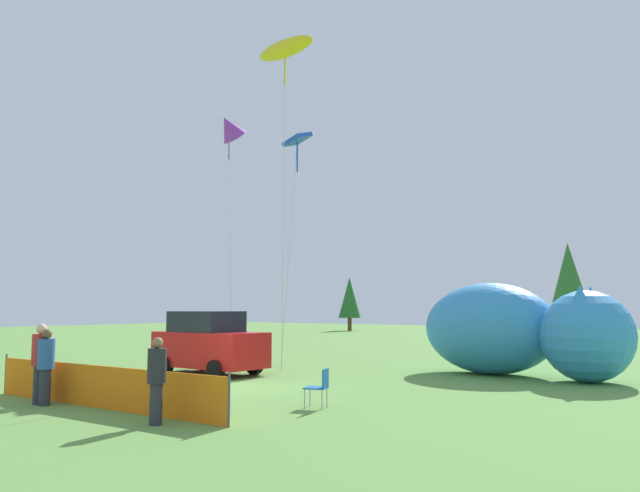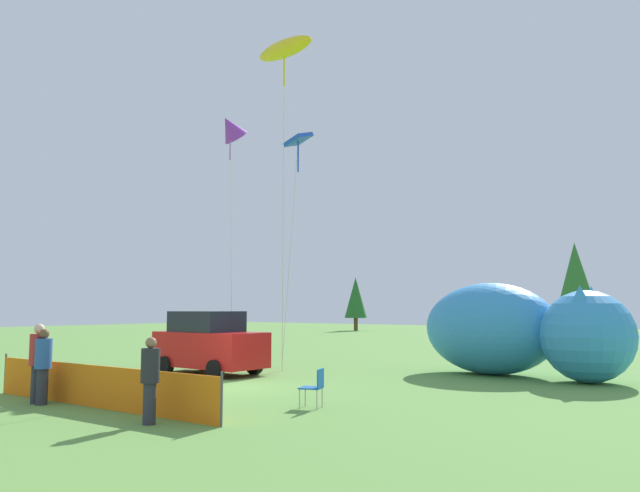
{
  "view_description": "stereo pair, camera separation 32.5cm",
  "coord_description": "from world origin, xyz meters",
  "px_view_note": "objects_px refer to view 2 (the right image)",
  "views": [
    {
      "loc": [
        12.64,
        -12.98,
        2.25
      ],
      "look_at": [
        0.06,
        4.62,
        4.39
      ],
      "focal_mm": 35.0,
      "sensor_mm": 36.0,
      "label": 1
    },
    {
      "loc": [
        12.91,
        -12.79,
        2.25
      ],
      "look_at": [
        0.06,
        4.62,
        4.39
      ],
      "focal_mm": 35.0,
      "sensor_mm": 36.0,
      "label": 2
    }
  ],
  "objects_px": {
    "parked_car": "(209,343)",
    "kite_purple_delta": "(231,129)",
    "inflatable_cat": "(516,333)",
    "spectator_in_white_shirt": "(150,377)",
    "kite_blue_box": "(298,144)",
    "spectator_in_yellow_shirt": "(38,360)",
    "spectator_in_red_shirt": "(43,363)",
    "kite_yellow_hero": "(284,50)",
    "folding_chair": "(315,385)"
  },
  "relations": [
    {
      "from": "parked_car",
      "to": "kite_purple_delta",
      "type": "height_order",
      "value": "kite_purple_delta"
    },
    {
      "from": "inflatable_cat",
      "to": "spectator_in_white_shirt",
      "type": "xyz_separation_m",
      "value": [
        -2.91,
        -12.47,
        -0.51
      ]
    },
    {
      "from": "spectator_in_white_shirt",
      "to": "kite_purple_delta",
      "type": "height_order",
      "value": "kite_purple_delta"
    },
    {
      "from": "spectator_in_white_shirt",
      "to": "kite_blue_box",
      "type": "bearing_deg",
      "value": 114.55
    },
    {
      "from": "spectator_in_white_shirt",
      "to": "kite_purple_delta",
      "type": "distance_m",
      "value": 14.68
    },
    {
      "from": "parked_car",
      "to": "spectator_in_yellow_shirt",
      "type": "height_order",
      "value": "parked_car"
    },
    {
      "from": "spectator_in_red_shirt",
      "to": "kite_yellow_hero",
      "type": "height_order",
      "value": "kite_yellow_hero"
    },
    {
      "from": "spectator_in_red_shirt",
      "to": "spectator_in_yellow_shirt",
      "type": "distance_m",
      "value": 0.31
    },
    {
      "from": "spectator_in_yellow_shirt",
      "to": "kite_purple_delta",
      "type": "bearing_deg",
      "value": 107.97
    },
    {
      "from": "spectator_in_yellow_shirt",
      "to": "spectator_in_white_shirt",
      "type": "bearing_deg",
      "value": -1.58
    },
    {
      "from": "kite_yellow_hero",
      "to": "kite_blue_box",
      "type": "distance_m",
      "value": 4.24
    },
    {
      "from": "folding_chair",
      "to": "kite_yellow_hero",
      "type": "height_order",
      "value": "kite_yellow_hero"
    },
    {
      "from": "folding_chair",
      "to": "inflatable_cat",
      "type": "xyz_separation_m",
      "value": [
        1.48,
        9.03,
        0.9
      ]
    },
    {
      "from": "kite_yellow_hero",
      "to": "spectator_in_white_shirt",
      "type": "bearing_deg",
      "value": -68.09
    },
    {
      "from": "parked_car",
      "to": "inflatable_cat",
      "type": "height_order",
      "value": "inflatable_cat"
    },
    {
      "from": "inflatable_cat",
      "to": "spectator_in_yellow_shirt",
      "type": "bearing_deg",
      "value": -110.38
    },
    {
      "from": "parked_car",
      "to": "spectator_in_white_shirt",
      "type": "distance_m",
      "value": 9.14
    },
    {
      "from": "inflatable_cat",
      "to": "spectator_in_red_shirt",
      "type": "relative_size",
      "value": 4.15
    },
    {
      "from": "folding_chair",
      "to": "spectator_in_red_shirt",
      "type": "bearing_deg",
      "value": 12.37
    },
    {
      "from": "kite_yellow_hero",
      "to": "spectator_in_yellow_shirt",
      "type": "bearing_deg",
      "value": -98.71
    },
    {
      "from": "kite_purple_delta",
      "to": "kite_blue_box",
      "type": "distance_m",
      "value": 2.83
    },
    {
      "from": "inflatable_cat",
      "to": "spectator_in_yellow_shirt",
      "type": "distance_m",
      "value": 14.31
    },
    {
      "from": "folding_chair",
      "to": "kite_blue_box",
      "type": "distance_m",
      "value": 12.68
    },
    {
      "from": "folding_chair",
      "to": "spectator_in_white_shirt",
      "type": "height_order",
      "value": "spectator_in_white_shirt"
    },
    {
      "from": "parked_car",
      "to": "spectator_in_yellow_shirt",
      "type": "relative_size",
      "value": 2.12
    },
    {
      "from": "spectator_in_white_shirt",
      "to": "kite_purple_delta",
      "type": "relative_size",
      "value": 0.17
    },
    {
      "from": "spectator_in_white_shirt",
      "to": "kite_purple_delta",
      "type": "bearing_deg",
      "value": 127.68
    },
    {
      "from": "folding_chair",
      "to": "kite_purple_delta",
      "type": "bearing_deg",
      "value": -54.02
    },
    {
      "from": "inflatable_cat",
      "to": "kite_blue_box",
      "type": "bearing_deg",
      "value": -158.11
    },
    {
      "from": "parked_car",
      "to": "spectator_in_white_shirt",
      "type": "bearing_deg",
      "value": -49.76
    },
    {
      "from": "kite_yellow_hero",
      "to": "kite_purple_delta",
      "type": "relative_size",
      "value": 1.14
    },
    {
      "from": "spectator_in_yellow_shirt",
      "to": "inflatable_cat",
      "type": "bearing_deg",
      "value": 59.76
    },
    {
      "from": "inflatable_cat",
      "to": "spectator_in_white_shirt",
      "type": "height_order",
      "value": "inflatable_cat"
    },
    {
      "from": "spectator_in_red_shirt",
      "to": "kite_blue_box",
      "type": "distance_m",
      "value": 13.23
    },
    {
      "from": "spectator_in_white_shirt",
      "to": "kite_yellow_hero",
      "type": "bearing_deg",
      "value": 111.91
    },
    {
      "from": "inflatable_cat",
      "to": "spectator_in_red_shirt",
      "type": "height_order",
      "value": "inflatable_cat"
    },
    {
      "from": "inflatable_cat",
      "to": "kite_blue_box",
      "type": "xyz_separation_m",
      "value": [
        -7.85,
        -1.67,
        7.22
      ]
    },
    {
      "from": "spectator_in_yellow_shirt",
      "to": "kite_yellow_hero",
      "type": "xyz_separation_m",
      "value": [
        1.17,
        7.64,
        9.96
      ]
    },
    {
      "from": "spectator_in_yellow_shirt",
      "to": "spectator_in_red_shirt",
      "type": "bearing_deg",
      "value": -7.52
    },
    {
      "from": "inflatable_cat",
      "to": "kite_yellow_hero",
      "type": "bearing_deg",
      "value": -132.14
    },
    {
      "from": "parked_car",
      "to": "kite_blue_box",
      "type": "height_order",
      "value": "kite_blue_box"
    },
    {
      "from": "folding_chair",
      "to": "kite_yellow_hero",
      "type": "xyz_separation_m",
      "value": [
        -4.56,
        4.32,
        10.45
      ]
    },
    {
      "from": "folding_chair",
      "to": "spectator_in_yellow_shirt",
      "type": "bearing_deg",
      "value": 10.72
    },
    {
      "from": "kite_purple_delta",
      "to": "kite_blue_box",
      "type": "xyz_separation_m",
      "value": [
        2.4,
        1.31,
        -0.74
      ]
    },
    {
      "from": "kite_purple_delta",
      "to": "inflatable_cat",
      "type": "bearing_deg",
      "value": 16.22
    },
    {
      "from": "spectator_in_white_shirt",
      "to": "kite_yellow_hero",
      "type": "xyz_separation_m",
      "value": [
        -3.12,
        7.76,
        10.06
      ]
    },
    {
      "from": "parked_car",
      "to": "inflatable_cat",
      "type": "relative_size",
      "value": 0.54
    },
    {
      "from": "kite_purple_delta",
      "to": "parked_car",
      "type": "bearing_deg",
      "value": -57.52
    },
    {
      "from": "parked_car",
      "to": "kite_blue_box",
      "type": "relative_size",
      "value": 0.43
    },
    {
      "from": "inflatable_cat",
      "to": "spectator_in_white_shirt",
      "type": "bearing_deg",
      "value": -93.28
    }
  ]
}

